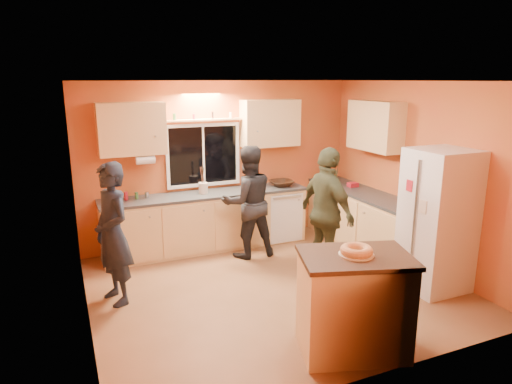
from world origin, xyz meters
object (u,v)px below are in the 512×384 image
person_left (113,234)px  person_right (327,213)px  island (353,303)px  refrigerator (438,220)px  person_center (248,202)px

person_left → person_right: (2.72, -0.35, 0.03)m
island → person_right: (0.72, 1.66, 0.37)m
refrigerator → person_left: 3.98m
person_left → person_right: person_right is taller
refrigerator → island: (-1.79, -0.78, -0.39)m
person_left → person_right: 2.74m
island → person_center: (0.02, 2.73, 0.33)m
person_center → refrigerator: bearing=134.5°
refrigerator → person_center: size_ratio=1.07×
person_left → person_center: bearing=92.2°
person_left → person_center: (2.02, 0.72, -0.01)m
person_left → person_right: size_ratio=0.97×
person_left → person_center: person_left is taller
refrigerator → person_left: refrigerator is taller
island → person_left: 2.85m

